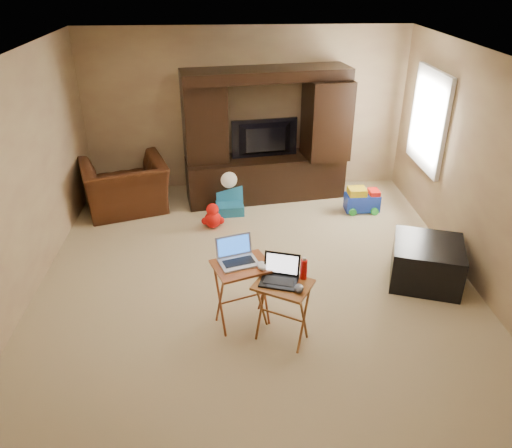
{
  "coord_description": "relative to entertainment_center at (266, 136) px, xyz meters",
  "views": [
    {
      "loc": [
        -0.28,
        -4.95,
        3.33
      ],
      "look_at": [
        0.0,
        -0.2,
        0.8
      ],
      "focal_mm": 35.0,
      "sensor_mm": 36.0,
      "label": 1
    }
  ],
  "objects": [
    {
      "name": "mouse_left",
      "position": [
        -0.28,
        -3.15,
        -0.26
      ],
      "size": [
        0.1,
        0.15,
        0.06
      ],
      "primitive_type": "ellipsoid",
      "rotation": [
        0.0,
        0.0,
        0.08
      ],
      "color": "white",
      "rests_on": "tray_table_left"
    },
    {
      "name": "mouse_right",
      "position": [
        0.04,
        -3.48,
        -0.31
      ],
      "size": [
        0.11,
        0.15,
        0.05
      ],
      "primitive_type": "ellipsoid",
      "rotation": [
        0.0,
        0.0,
        -0.17
      ],
      "color": "#3F3E43",
      "rests_on": "tray_table_right"
    },
    {
      "name": "wall_back",
      "position": [
        -0.29,
        0.52,
        0.26
      ],
      "size": [
        5.0,
        0.0,
        5.0
      ],
      "primitive_type": "plane",
      "rotation": [
        1.57,
        0.0,
        0.0
      ],
      "color": "tan",
      "rests_on": "ground"
    },
    {
      "name": "tray_table_right",
      "position": [
        -0.09,
        -3.36,
        -0.66
      ],
      "size": [
        0.64,
        0.6,
        0.65
      ],
      "primitive_type": "cube",
      "rotation": [
        0.0,
        0.0,
        -0.52
      ],
      "color": "#955A24",
      "rests_on": "floor"
    },
    {
      "name": "plush_toy",
      "position": [
        -0.81,
        -0.98,
        -0.81
      ],
      "size": [
        0.33,
        0.28,
        0.37
      ],
      "primitive_type": null,
      "color": "red",
      "rests_on": "floor"
    },
    {
      "name": "wall_left",
      "position": [
        -2.79,
        -2.23,
        0.26
      ],
      "size": [
        0.0,
        5.5,
        5.5
      ],
      "primitive_type": "plane",
      "rotation": [
        1.57,
        0.0,
        1.57
      ],
      "color": "tan",
      "rests_on": "ground"
    },
    {
      "name": "wall_front",
      "position": [
        -0.29,
        -4.98,
        0.26
      ],
      "size": [
        5.0,
        0.0,
        5.0
      ],
      "primitive_type": "plane",
      "rotation": [
        -1.57,
        0.0,
        0.0
      ],
      "color": "tan",
      "rests_on": "ground"
    },
    {
      "name": "wall_right",
      "position": [
        2.21,
        -2.23,
        0.26
      ],
      "size": [
        0.0,
        5.5,
        5.5
      ],
      "primitive_type": "plane",
      "rotation": [
        1.57,
        0.0,
        -1.57
      ],
      "color": "tan",
      "rests_on": "ground"
    },
    {
      "name": "television",
      "position": [
        -0.0,
        -0.04,
        -0.04
      ],
      "size": [
        1.01,
        0.29,
        0.58
      ],
      "primitive_type": "imported",
      "rotation": [
        0.0,
        0.0,
        3.3
      ],
      "color": "black",
      "rests_on": "entertainment_center"
    },
    {
      "name": "recliner",
      "position": [
        -2.09,
        -0.35,
        -0.61
      ],
      "size": [
        1.43,
        1.34,
        0.76
      ],
      "primitive_type": "imported",
      "rotation": [
        0.0,
        0.0,
        3.47
      ],
      "color": "#401E0D",
      "rests_on": "floor"
    },
    {
      "name": "window_frame",
      "position": [
        2.17,
        -0.68,
        0.41
      ],
      "size": [
        0.06,
        1.14,
        1.34
      ],
      "primitive_type": "cube",
      "color": "white",
      "rests_on": "ground"
    },
    {
      "name": "push_toy",
      "position": [
        1.4,
        -0.6,
        -0.8
      ],
      "size": [
        0.51,
        0.37,
        0.38
      ],
      "primitive_type": null,
      "rotation": [
        0.0,
        0.0,
        0.01
      ],
      "color": "#1733B9",
      "rests_on": "floor"
    },
    {
      "name": "ottoman",
      "position": [
        1.68,
        -2.45,
        -0.74
      ],
      "size": [
        0.97,
        0.97,
        0.49
      ],
      "primitive_type": "cube",
      "rotation": [
        0.0,
        0.0,
        -0.33
      ],
      "color": "black",
      "rests_on": "floor"
    },
    {
      "name": "water_bottle",
      "position": [
        0.11,
        -3.28,
        -0.23
      ],
      "size": [
        0.06,
        0.06,
        0.2
      ],
      "primitive_type": "cylinder",
      "color": "red",
      "rests_on": "tray_table_right"
    },
    {
      "name": "entertainment_center",
      "position": [
        0.0,
        0.0,
        0.0
      ],
      "size": [
        2.49,
        0.98,
        1.98
      ],
      "primitive_type": "cube",
      "rotation": [
        0.0,
        0.0,
        0.16
      ],
      "color": "black",
      "rests_on": "floor"
    },
    {
      "name": "floor",
      "position": [
        -0.29,
        -2.23,
        -0.99
      ],
      "size": [
        5.5,
        5.5,
        0.0
      ],
      "primitive_type": "plane",
      "color": "beige",
      "rests_on": "ground"
    },
    {
      "name": "tray_table_left",
      "position": [
        -0.47,
        -3.08,
        -0.64
      ],
      "size": [
        0.66,
        0.59,
        0.7
      ],
      "primitive_type": "cube",
      "rotation": [
        0.0,
        0.0,
        0.35
      ],
      "color": "#995025",
      "rests_on": "floor"
    },
    {
      "name": "ceiling",
      "position": [
        -0.29,
        -2.23,
        1.51
      ],
      "size": [
        5.5,
        5.5,
        0.0
      ],
      "primitive_type": "plane",
      "rotation": [
        3.14,
        0.0,
        0.0
      ],
      "color": "silver",
      "rests_on": "ground"
    },
    {
      "name": "laptop_right",
      "position": [
        -0.13,
        -3.34,
        -0.22
      ],
      "size": [
        0.41,
        0.37,
        0.24
      ],
      "primitive_type": "cube",
      "rotation": [
        0.0,
        0.0,
        -0.31
      ],
      "color": "black",
      "rests_on": "tray_table_right"
    },
    {
      "name": "child_rocker",
      "position": [
        -0.57,
        -0.52,
        -0.73
      ],
      "size": [
        0.44,
        0.49,
        0.53
      ],
      "primitive_type": null,
      "rotation": [
        0.0,
        0.0,
        0.09
      ],
      "color": "#185F86",
      "rests_on": "floor"
    },
    {
      "name": "window_pane",
      "position": [
        2.19,
        -0.68,
        0.41
      ],
      "size": [
        0.0,
        1.2,
        1.2
      ],
      "primitive_type": "plane",
      "rotation": [
        1.57,
        0.0,
        -1.57
      ],
      "color": "white",
      "rests_on": "ground"
    },
    {
      "name": "laptop_left",
      "position": [
        -0.5,
        -3.05,
        -0.17
      ],
      "size": [
        0.44,
        0.4,
        0.24
      ],
      "primitive_type": "cube",
      "rotation": [
        0.0,
        0.0,
        0.31
      ],
      "color": "silver",
      "rests_on": "tray_table_left"
    }
  ]
}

